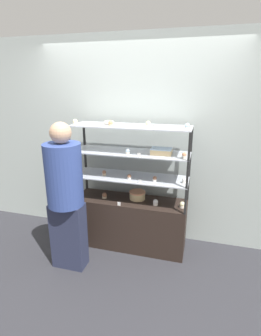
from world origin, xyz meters
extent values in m
plane|color=#2D2D33|center=(0.00, 0.00, 0.00)|extent=(20.00, 20.00, 0.00)
cube|color=#A8B2AD|center=(0.00, 0.36, 1.30)|extent=(8.00, 0.05, 2.60)
cube|color=black|center=(0.00, 0.00, 0.32)|extent=(1.38, 0.43, 0.64)
cube|color=black|center=(-0.68, 0.20, 0.79)|extent=(0.02, 0.02, 0.31)
cube|color=black|center=(0.68, 0.20, 0.79)|extent=(0.02, 0.02, 0.31)
cube|color=black|center=(-0.68, -0.20, 0.79)|extent=(0.02, 0.02, 0.31)
cube|color=black|center=(0.68, -0.20, 0.79)|extent=(0.02, 0.02, 0.31)
cube|color=#B7BCC6|center=(0.00, 0.00, 0.94)|extent=(1.38, 0.43, 0.01)
cube|color=black|center=(-0.68, 0.20, 1.10)|extent=(0.02, 0.02, 0.31)
cube|color=black|center=(0.68, 0.20, 1.10)|extent=(0.02, 0.02, 0.31)
cube|color=black|center=(-0.68, -0.20, 1.10)|extent=(0.02, 0.02, 0.31)
cube|color=black|center=(0.68, -0.20, 1.10)|extent=(0.02, 0.02, 0.31)
cube|color=#B7BCC6|center=(0.00, 0.00, 1.25)|extent=(1.38, 0.43, 0.01)
cube|color=black|center=(-0.68, 0.20, 1.41)|extent=(0.02, 0.02, 0.31)
cube|color=black|center=(0.68, 0.20, 1.41)|extent=(0.02, 0.02, 0.31)
cube|color=black|center=(-0.68, -0.20, 1.41)|extent=(0.02, 0.02, 0.31)
cube|color=black|center=(0.68, -0.20, 1.41)|extent=(0.02, 0.02, 0.31)
cube|color=#B7BCC6|center=(0.00, 0.00, 1.56)|extent=(1.38, 0.43, 0.01)
cylinder|color=#DBBC84|center=(0.07, 0.05, 0.68)|extent=(0.19, 0.19, 0.08)
cylinder|color=#E5996B|center=(0.07, 0.05, 0.73)|extent=(0.20, 0.20, 0.02)
cube|color=#DBBC84|center=(0.37, -0.01, 1.28)|extent=(0.23, 0.16, 0.06)
cube|color=silver|center=(0.37, -0.01, 1.32)|extent=(0.24, 0.17, 0.01)
cylinder|color=beige|center=(-0.64, -0.11, 0.65)|extent=(0.06, 0.06, 0.03)
sphere|color=#8C5B42|center=(-0.64, -0.11, 0.68)|extent=(0.06, 0.06, 0.06)
cylinder|color=#CCB28C|center=(-0.33, -0.04, 0.65)|extent=(0.06, 0.06, 0.03)
sphere|color=#8C5B42|center=(-0.33, -0.04, 0.68)|extent=(0.06, 0.06, 0.06)
cylinder|color=white|center=(0.33, -0.07, 0.65)|extent=(0.06, 0.06, 0.03)
sphere|color=white|center=(0.33, -0.07, 0.68)|extent=(0.06, 0.06, 0.06)
cylinder|color=beige|center=(0.64, -0.05, 0.65)|extent=(0.06, 0.06, 0.03)
sphere|color=#F4EAB2|center=(0.64, -0.05, 0.68)|extent=(0.06, 0.06, 0.06)
cube|color=white|center=(-0.09, -0.19, 0.66)|extent=(0.04, 0.00, 0.04)
cylinder|color=#CCB28C|center=(-0.64, -0.04, 0.96)|extent=(0.05, 0.05, 0.03)
sphere|color=#8C5B42|center=(-0.64, -0.04, 0.99)|extent=(0.05, 0.05, 0.05)
cylinder|color=#CCB28C|center=(-0.32, -0.04, 0.96)|extent=(0.05, 0.05, 0.03)
sphere|color=#8C5B42|center=(-0.32, -0.04, 0.99)|extent=(0.05, 0.05, 0.05)
cylinder|color=white|center=(0.01, -0.10, 0.96)|extent=(0.05, 0.05, 0.03)
sphere|color=#8C5B42|center=(0.01, -0.10, 0.99)|extent=(0.05, 0.05, 0.05)
cylinder|color=white|center=(0.31, -0.09, 0.96)|extent=(0.05, 0.05, 0.03)
sphere|color=#8C5B42|center=(0.31, -0.09, 0.99)|extent=(0.05, 0.05, 0.05)
cylinder|color=white|center=(0.64, -0.05, 0.96)|extent=(0.05, 0.05, 0.03)
sphere|color=white|center=(0.64, -0.05, 0.99)|extent=(0.05, 0.05, 0.05)
cube|color=white|center=(0.17, -0.19, 0.97)|extent=(0.04, 0.00, 0.04)
cylinder|color=beige|center=(-0.63, -0.06, 1.27)|extent=(0.04, 0.04, 0.03)
sphere|color=white|center=(-0.63, -0.06, 1.30)|extent=(0.05, 0.05, 0.05)
cylinder|color=beige|center=(0.00, -0.12, 1.27)|extent=(0.04, 0.04, 0.03)
sphere|color=silver|center=(0.00, -0.12, 1.30)|extent=(0.05, 0.05, 0.05)
cylinder|color=beige|center=(0.63, -0.11, 1.27)|extent=(0.04, 0.04, 0.03)
sphere|color=#E5996B|center=(0.63, -0.11, 1.30)|extent=(0.05, 0.05, 0.05)
cube|color=white|center=(0.15, -0.19, 1.28)|extent=(0.04, 0.00, 0.04)
cylinder|color=white|center=(-0.63, -0.11, 1.57)|extent=(0.05, 0.05, 0.03)
sphere|color=#F4EAB2|center=(-0.63, -0.11, 1.60)|extent=(0.05, 0.05, 0.05)
cylinder|color=#CCB28C|center=(-0.21, -0.09, 1.57)|extent=(0.05, 0.05, 0.03)
sphere|color=#E5996B|center=(-0.21, -0.09, 1.60)|extent=(0.05, 0.05, 0.05)
cylinder|color=white|center=(0.21, -0.04, 1.57)|extent=(0.05, 0.05, 0.03)
sphere|color=#F4EAB2|center=(0.21, -0.04, 1.60)|extent=(0.05, 0.05, 0.05)
cylinder|color=white|center=(0.64, -0.10, 1.57)|extent=(0.05, 0.05, 0.03)
sphere|color=silver|center=(0.64, -0.10, 1.60)|extent=(0.05, 0.05, 0.05)
cube|color=white|center=(0.30, -0.19, 1.58)|extent=(0.04, 0.00, 0.04)
torus|color=#EFE5CC|center=(-0.28, 0.05, 1.58)|extent=(0.12, 0.12, 0.04)
cube|color=#282D47|center=(-0.56, -0.58, 0.39)|extent=(0.37, 0.20, 0.77)
cylinder|color=#33478C|center=(-0.56, -0.58, 1.11)|extent=(0.39, 0.39, 0.67)
sphere|color=tan|center=(-0.56, -0.58, 1.55)|extent=(0.22, 0.22, 0.22)
camera|label=1|loc=(0.81, -2.87, 2.01)|focal=28.00mm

